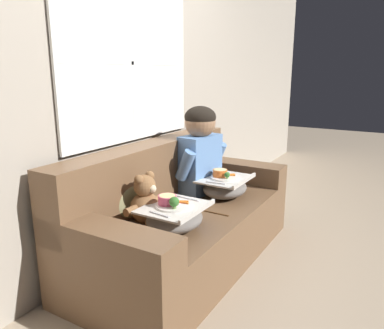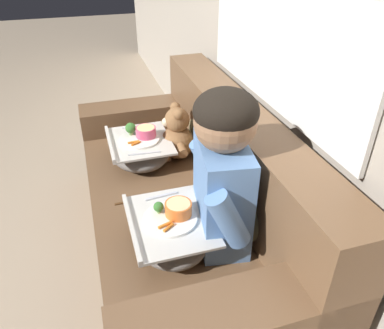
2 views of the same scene
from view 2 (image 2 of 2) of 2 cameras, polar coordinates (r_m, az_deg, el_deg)
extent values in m
plane|color=tan|center=(2.17, -2.05, -13.04)|extent=(14.00, 14.00, 0.00)
cube|color=brown|center=(2.04, -2.16, -9.02)|extent=(1.84, 0.85, 0.41)
cube|color=brown|center=(1.88, 6.91, 2.52)|extent=(1.84, 0.22, 0.43)
cube|color=brown|center=(2.55, -7.07, 7.59)|extent=(0.22, 0.85, 0.16)
cube|color=brown|center=(1.31, 7.60, -22.19)|extent=(0.22, 0.85, 0.16)
cube|color=#513219|center=(1.90, -2.87, -4.47)|extent=(0.01, 0.59, 0.01)
ellipsoid|color=tan|center=(1.61, 9.21, -5.19)|extent=(0.36, 0.17, 0.37)
ellipsoid|color=#898456|center=(2.16, 1.41, 5.67)|extent=(0.33, 0.16, 0.34)
cube|color=#5B84BC|center=(1.53, 4.54, -4.53)|extent=(0.36, 0.23, 0.45)
sphere|color=#936B4C|center=(1.36, 5.12, 6.53)|extent=(0.23, 0.23, 0.23)
ellipsoid|color=black|center=(1.34, 5.21, 8.11)|extent=(0.24, 0.24, 0.16)
cylinder|color=#5B84BC|center=(1.66, 2.60, 0.32)|extent=(0.11, 0.19, 0.25)
cylinder|color=#5B84BC|center=(1.36, 5.52, -8.31)|extent=(0.11, 0.19, 0.25)
sphere|color=brown|center=(2.16, -2.21, 3.43)|extent=(0.19, 0.19, 0.19)
sphere|color=brown|center=(2.10, -2.29, 6.82)|extent=(0.14, 0.14, 0.14)
sphere|color=brown|center=(2.12, -2.58, 8.72)|extent=(0.06, 0.06, 0.06)
sphere|color=brown|center=(2.03, -2.06, 7.61)|extent=(0.06, 0.06, 0.06)
sphere|color=beige|center=(2.09, -3.95, 6.48)|extent=(0.05, 0.05, 0.05)
sphere|color=black|center=(2.09, -4.34, 6.52)|extent=(0.02, 0.02, 0.02)
cylinder|color=brown|center=(2.26, -2.82, 5.34)|extent=(0.10, 0.06, 0.05)
cylinder|color=brown|center=(2.05, -1.57, 2.26)|extent=(0.10, 0.06, 0.05)
cylinder|color=brown|center=(2.22, -4.85, 2.06)|extent=(0.06, 0.09, 0.05)
cylinder|color=brown|center=(2.15, -4.50, 0.92)|extent=(0.06, 0.09, 0.05)
ellipsoid|color=slate|center=(1.58, -3.28, -10.56)|extent=(0.39, 0.32, 0.13)
cube|color=beige|center=(1.53, -3.36, -8.57)|extent=(0.41, 0.33, 0.01)
cube|color=beige|center=(1.51, -9.23, -9.21)|extent=(0.41, 0.02, 0.02)
cylinder|color=white|center=(1.52, -3.38, -8.23)|extent=(0.22, 0.22, 0.01)
cylinder|color=orange|center=(1.52, -2.08, -6.76)|extent=(0.11, 0.11, 0.05)
cylinder|color=#E5D189|center=(1.51, -2.10, -6.10)|extent=(0.10, 0.10, 0.01)
sphere|color=#38702D|center=(1.53, -5.12, -6.44)|extent=(0.04, 0.04, 0.04)
cylinder|color=#7A9E56|center=(1.54, -5.08, -7.08)|extent=(0.02, 0.02, 0.02)
cylinder|color=orange|center=(1.48, -4.13, -9.16)|extent=(0.03, 0.06, 0.01)
cylinder|color=orange|center=(1.47, -3.58, -9.54)|extent=(0.04, 0.05, 0.01)
cube|color=silver|center=(1.65, -4.72, -4.83)|extent=(0.03, 0.14, 0.01)
ellipsoid|color=slate|center=(2.14, -7.87, 1.86)|extent=(0.38, 0.32, 0.13)
cube|color=beige|center=(2.10, -8.02, 3.56)|extent=(0.40, 0.34, 0.01)
cube|color=beige|center=(2.08, -12.41, 3.23)|extent=(0.40, 0.02, 0.02)
cylinder|color=white|center=(2.10, -8.04, 3.85)|extent=(0.23, 0.23, 0.01)
cylinder|color=#D64C70|center=(2.10, -7.04, 4.96)|extent=(0.11, 0.11, 0.05)
cylinder|color=#E5D189|center=(2.09, -7.08, 5.51)|extent=(0.10, 0.10, 0.01)
sphere|color=#38702D|center=(2.12, -9.34, 5.52)|extent=(0.06, 0.06, 0.06)
cylinder|color=#7A9E56|center=(2.13, -9.27, 4.77)|extent=(0.02, 0.02, 0.03)
cylinder|color=orange|center=(2.05, -8.91, 3.41)|extent=(0.02, 0.06, 0.01)
cylinder|color=orange|center=(2.03, -8.55, 3.22)|extent=(0.03, 0.05, 0.01)
cube|color=silver|center=(2.24, -8.74, 5.62)|extent=(0.03, 0.14, 0.01)
cube|color=silver|center=(1.96, -7.24, 1.73)|extent=(0.02, 0.17, 0.01)
camera|label=1|loc=(3.71, -34.48, 24.27)|focal=35.00mm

